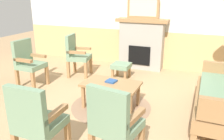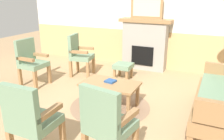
% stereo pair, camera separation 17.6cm
% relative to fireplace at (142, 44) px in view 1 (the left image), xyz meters
% --- Properties ---
extents(ground_plane, '(14.00, 14.00, 0.00)m').
position_rel_fireplace_xyz_m(ground_plane, '(0.00, -2.35, -0.65)').
color(ground_plane, tan).
extents(wall_back, '(7.20, 0.14, 2.70)m').
position_rel_fireplace_xyz_m(wall_back, '(0.00, 0.25, 0.66)').
color(wall_back, silver).
rests_on(wall_back, ground_plane).
extents(fireplace, '(1.30, 0.44, 1.28)m').
position_rel_fireplace_xyz_m(fireplace, '(0.00, 0.00, 0.00)').
color(fireplace, gray).
rests_on(fireplace, ground_plane).
extents(framed_picture, '(0.80, 0.04, 0.56)m').
position_rel_fireplace_xyz_m(framed_picture, '(0.00, 0.00, 0.91)').
color(framed_picture, olive).
rests_on(framed_picture, fireplace).
extents(couch, '(0.70, 1.80, 0.98)m').
position_rel_fireplace_xyz_m(couch, '(1.87, -2.05, -0.26)').
color(couch, olive).
rests_on(couch, ground_plane).
extents(coffee_table, '(0.96, 0.56, 0.44)m').
position_rel_fireplace_xyz_m(coffee_table, '(0.12, -2.33, -0.27)').
color(coffee_table, olive).
rests_on(coffee_table, ground_plane).
extents(round_rug, '(1.39, 1.39, 0.01)m').
position_rel_fireplace_xyz_m(round_rug, '(0.12, -2.33, -0.65)').
color(round_rug, '#896B51').
rests_on(round_rug, ground_plane).
extents(book_on_table, '(0.19, 0.18, 0.03)m').
position_rel_fireplace_xyz_m(book_on_table, '(0.11, -2.29, -0.20)').
color(book_on_table, navy).
rests_on(book_on_table, coffee_table).
extents(footstool, '(0.40, 0.40, 0.36)m').
position_rel_fireplace_xyz_m(footstool, '(-0.20, -0.96, -0.37)').
color(footstool, olive).
rests_on(footstool, ground_plane).
extents(armchair_near_fireplace, '(0.56, 0.56, 0.98)m').
position_rel_fireplace_xyz_m(armchair_near_fireplace, '(-1.25, -1.16, -0.11)').
color(armchair_near_fireplace, olive).
rests_on(armchair_near_fireplace, ground_plane).
extents(armchair_by_window_left, '(0.49, 0.49, 0.98)m').
position_rel_fireplace_xyz_m(armchair_by_window_left, '(-1.84, -2.09, -0.11)').
color(armchair_by_window_left, olive).
rests_on(armchair_by_window_left, ground_plane).
extents(armchair_front_left, '(0.48, 0.48, 0.98)m').
position_rel_fireplace_xyz_m(armchair_front_left, '(-0.12, -3.93, -0.11)').
color(armchair_front_left, olive).
rests_on(armchair_front_left, ground_plane).
extents(armchair_front_center, '(0.56, 0.56, 0.98)m').
position_rel_fireplace_xyz_m(armchair_front_center, '(0.70, -3.63, -0.11)').
color(armchair_front_center, olive).
rests_on(armchair_front_center, ground_plane).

